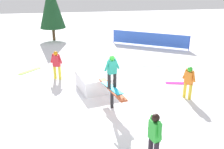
{
  "coord_description": "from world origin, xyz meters",
  "views": [
    {
      "loc": [
        9.14,
        -1.52,
        5.18
      ],
      "look_at": [
        0.0,
        0.0,
        1.51
      ],
      "focal_mm": 40.0,
      "sensor_mm": 36.0,
      "label": 1
    }
  ],
  "objects_px": {
    "pine_tree_near": "(51,5)",
    "bystander_orange": "(189,81)",
    "loose_snowboard_magenta": "(179,83)",
    "loose_snowboard_white": "(151,66)",
    "bystander_green": "(154,135)",
    "main_rider_on_rail": "(112,72)",
    "rail_feature": "(112,91)",
    "loose_snowboard_lime": "(30,71)",
    "bystander_red": "(57,64)"
  },
  "relations": [
    {
      "from": "pine_tree_near",
      "to": "bystander_orange",
      "type": "bearing_deg",
      "value": 27.8
    },
    {
      "from": "loose_snowboard_magenta",
      "to": "loose_snowboard_white",
      "type": "xyz_separation_m",
      "value": [
        -2.84,
        -0.58,
        0.0
      ]
    },
    {
      "from": "bystander_green",
      "to": "main_rider_on_rail",
      "type": "bearing_deg",
      "value": 175.74
    },
    {
      "from": "loose_snowboard_white",
      "to": "bystander_orange",
      "type": "bearing_deg",
      "value": -79.19
    },
    {
      "from": "bystander_green",
      "to": "loose_snowboard_magenta",
      "type": "height_order",
      "value": "bystander_green"
    },
    {
      "from": "rail_feature",
      "to": "bystander_green",
      "type": "height_order",
      "value": "bystander_green"
    },
    {
      "from": "bystander_green",
      "to": "loose_snowboard_lime",
      "type": "bearing_deg",
      "value": -166.45
    },
    {
      "from": "bystander_green",
      "to": "loose_snowboard_white",
      "type": "xyz_separation_m",
      "value": [
        -8.19,
        2.59,
        -0.9
      ]
    },
    {
      "from": "pine_tree_near",
      "to": "main_rider_on_rail",
      "type": "bearing_deg",
      "value": 13.32
    },
    {
      "from": "bystander_orange",
      "to": "loose_snowboard_magenta",
      "type": "height_order",
      "value": "bystander_orange"
    },
    {
      "from": "loose_snowboard_magenta",
      "to": "loose_snowboard_white",
      "type": "distance_m",
      "value": 2.9
    },
    {
      "from": "bystander_red",
      "to": "loose_snowboard_magenta",
      "type": "bearing_deg",
      "value": 9.17
    },
    {
      "from": "rail_feature",
      "to": "bystander_red",
      "type": "xyz_separation_m",
      "value": [
        -3.6,
        -2.37,
        0.11
      ]
    },
    {
      "from": "loose_snowboard_lime",
      "to": "bystander_red",
      "type": "bearing_deg",
      "value": 93.22
    },
    {
      "from": "bystander_orange",
      "to": "loose_snowboard_lime",
      "type": "height_order",
      "value": "bystander_orange"
    },
    {
      "from": "loose_snowboard_magenta",
      "to": "pine_tree_near",
      "type": "bearing_deg",
      "value": 136.31
    },
    {
      "from": "main_rider_on_rail",
      "to": "loose_snowboard_magenta",
      "type": "xyz_separation_m",
      "value": [
        -1.94,
        3.83,
        -1.59
      ]
    },
    {
      "from": "bystander_red",
      "to": "pine_tree_near",
      "type": "xyz_separation_m",
      "value": [
        -8.98,
        -0.61,
        2.08
      ]
    },
    {
      "from": "rail_feature",
      "to": "bystander_orange",
      "type": "distance_m",
      "value": 3.51
    },
    {
      "from": "bystander_red",
      "to": "bystander_green",
      "type": "relative_size",
      "value": 0.96
    },
    {
      "from": "bystander_orange",
      "to": "bystander_green",
      "type": "height_order",
      "value": "bystander_green"
    },
    {
      "from": "pine_tree_near",
      "to": "loose_snowboard_white",
      "type": "bearing_deg",
      "value": 38.64
    },
    {
      "from": "main_rider_on_rail",
      "to": "bystander_green",
      "type": "bearing_deg",
      "value": -8.73
    },
    {
      "from": "pine_tree_near",
      "to": "loose_snowboard_magenta",
      "type": "bearing_deg",
      "value": 32.62
    },
    {
      "from": "bystander_red",
      "to": "loose_snowboard_magenta",
      "type": "distance_m",
      "value": 6.48
    },
    {
      "from": "bystander_orange",
      "to": "loose_snowboard_lime",
      "type": "xyz_separation_m",
      "value": [
        -4.77,
        -7.52,
        -0.84
      ]
    },
    {
      "from": "loose_snowboard_magenta",
      "to": "loose_snowboard_white",
      "type": "height_order",
      "value": "same"
    },
    {
      "from": "bystander_orange",
      "to": "loose_snowboard_white",
      "type": "height_order",
      "value": "bystander_orange"
    },
    {
      "from": "bystander_red",
      "to": "loose_snowboard_magenta",
      "type": "relative_size",
      "value": 1.14
    },
    {
      "from": "main_rider_on_rail",
      "to": "bystander_red",
      "type": "height_order",
      "value": "main_rider_on_rail"
    },
    {
      "from": "bystander_green",
      "to": "rail_feature",
      "type": "bearing_deg",
      "value": 175.74
    },
    {
      "from": "bystander_red",
      "to": "bystander_green",
      "type": "distance_m",
      "value": 7.64
    },
    {
      "from": "rail_feature",
      "to": "main_rider_on_rail",
      "type": "height_order",
      "value": "main_rider_on_rail"
    },
    {
      "from": "bystander_green",
      "to": "pine_tree_near",
      "type": "distance_m",
      "value": 16.53
    },
    {
      "from": "main_rider_on_rail",
      "to": "bystander_orange",
      "type": "distance_m",
      "value": 3.59
    },
    {
      "from": "main_rider_on_rail",
      "to": "rail_feature",
      "type": "bearing_deg",
      "value": 0.0
    },
    {
      "from": "bystander_orange",
      "to": "rail_feature",
      "type": "bearing_deg",
      "value": 62.09
    },
    {
      "from": "loose_snowboard_lime",
      "to": "loose_snowboard_white",
      "type": "bearing_deg",
      "value": 132.67
    },
    {
      "from": "rail_feature",
      "to": "pine_tree_near",
      "type": "height_order",
      "value": "pine_tree_near"
    },
    {
      "from": "loose_snowboard_magenta",
      "to": "main_rider_on_rail",
      "type": "bearing_deg",
      "value": -139.45
    },
    {
      "from": "rail_feature",
      "to": "loose_snowboard_lime",
      "type": "bearing_deg",
      "value": -155.36
    },
    {
      "from": "bystander_green",
      "to": "loose_snowboard_white",
      "type": "bearing_deg",
      "value": 147.08
    },
    {
      "from": "loose_snowboard_lime",
      "to": "main_rider_on_rail",
      "type": "bearing_deg",
      "value": 83.36
    },
    {
      "from": "rail_feature",
      "to": "loose_snowboard_white",
      "type": "distance_m",
      "value": 5.84
    },
    {
      "from": "bystander_red",
      "to": "rail_feature",
      "type": "bearing_deg",
      "value": -32.52
    },
    {
      "from": "loose_snowboard_magenta",
      "to": "bystander_orange",
      "type": "bearing_deg",
      "value": -88.07
    },
    {
      "from": "main_rider_on_rail",
      "to": "loose_snowboard_lime",
      "type": "bearing_deg",
      "value": -161.49
    },
    {
      "from": "bystander_red",
      "to": "bystander_green",
      "type": "xyz_separation_m",
      "value": [
        7.01,
        3.04,
        0.04
      ]
    },
    {
      "from": "bystander_orange",
      "to": "pine_tree_near",
      "type": "bearing_deg",
      "value": -5.16
    },
    {
      "from": "bystander_red",
      "to": "loose_snowboard_lime",
      "type": "xyz_separation_m",
      "value": [
        -1.48,
        -1.65,
        -0.86
      ]
    }
  ]
}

